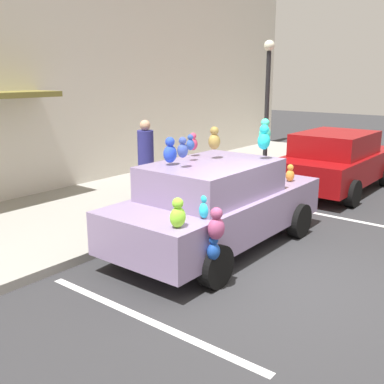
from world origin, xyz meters
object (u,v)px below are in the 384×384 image
at_px(parked_sedan_behind, 336,161).
at_px(pedestrian_walking_past, 146,163).
at_px(teddy_bear_on_sidewalk, 201,183).
at_px(street_lamp_post, 267,95).
at_px(plush_covered_car, 217,203).

bearing_deg(parked_sedan_behind, pedestrian_walking_past, 144.62).
xyz_separation_m(teddy_bear_on_sidewalk, pedestrian_walking_past, (-1.08, 0.78, 0.55)).
relative_size(teddy_bear_on_sidewalk, street_lamp_post, 0.18).
distance_m(teddy_bear_on_sidewalk, pedestrian_walking_past, 1.44).
bearing_deg(street_lamp_post, pedestrian_walking_past, 163.50).
height_order(teddy_bear_on_sidewalk, street_lamp_post, street_lamp_post).
relative_size(parked_sedan_behind, street_lamp_post, 1.14).
height_order(teddy_bear_on_sidewalk, pedestrian_walking_past, pedestrian_walking_past).
bearing_deg(street_lamp_post, parked_sedan_behind, -75.11).
height_order(plush_covered_car, pedestrian_walking_past, plush_covered_car).
height_order(parked_sedan_behind, teddy_bear_on_sidewalk, parked_sedan_behind).
bearing_deg(parked_sedan_behind, teddy_bear_on_sidewalk, 144.78).
distance_m(plush_covered_car, teddy_bear_on_sidewalk, 3.09).
xyz_separation_m(street_lamp_post, pedestrian_walking_past, (-3.59, 1.06, -1.42)).
distance_m(parked_sedan_behind, pedestrian_walking_past, 5.00).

